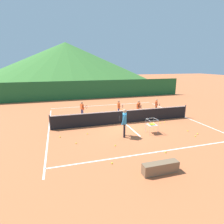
{
  "coord_description": "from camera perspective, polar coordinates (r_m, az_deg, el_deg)",
  "views": [
    {
      "loc": [
        -4.54,
        -11.95,
        4.19
      ],
      "look_at": [
        -0.88,
        0.31,
        0.83
      ],
      "focal_mm": 29.23,
      "sensor_mm": 36.0,
      "label": 1
    }
  ],
  "objects": [
    {
      "name": "line_baseline_far",
      "position": [
        19.24,
        -2.57,
        2.12
      ],
      "size": [
        10.61,
        0.08,
        0.01
      ],
      "primitive_type": "cube",
      "color": "white",
      "rests_on": "ground"
    },
    {
      "name": "ground_plane",
      "position": [
        13.45,
        3.98,
        -3.48
      ],
      "size": [
        120.0,
        120.0,
        0.0
      ],
      "primitive_type": "plane",
      "color": "#BC6038"
    },
    {
      "name": "line_service_center",
      "position": [
        13.45,
        3.98,
        -3.47
      ],
      "size": [
        0.08,
        5.38,
        0.01
      ],
      "primitive_type": "cube",
      "color": "white",
      "rests_on": "ground"
    },
    {
      "name": "tennis_ball_6",
      "position": [
        11.29,
        -15.93,
        -7.5
      ],
      "size": [
        0.07,
        0.07,
        0.07
      ],
      "primitive_type": "sphere",
      "color": "yellow",
      "rests_on": "ground"
    },
    {
      "name": "hill_0",
      "position": [
        59.27,
        -14.18,
        15.34
      ],
      "size": [
        49.06,
        49.06,
        10.58
      ],
      "primitive_type": "cone",
      "color": "#38702D",
      "rests_on": "ground"
    },
    {
      "name": "student_0",
      "position": [
        15.26,
        -9.3,
        1.38
      ],
      "size": [
        0.55,
        0.5,
        1.2
      ],
      "color": "navy",
      "rests_on": "ground"
    },
    {
      "name": "windscreen_fence",
      "position": [
        23.06,
        -5.15,
        7.03
      ],
      "size": [
        23.33,
        0.08,
        2.27
      ],
      "primitive_type": "cube",
      "color": "#1E5B2D",
      "rests_on": "ground"
    },
    {
      "name": "line_sideline_west",
      "position": [
        12.69,
        -19.18,
        -5.43
      ],
      "size": [
        0.08,
        11.01,
        0.01
      ],
      "primitive_type": "cube",
      "color": "white",
      "rests_on": "ground"
    },
    {
      "name": "tennis_net",
      "position": [
        13.31,
        4.02,
        -1.44
      ],
      "size": [
        10.46,
        0.08,
        1.05
      ],
      "color": "#333338",
      "rests_on": "ground"
    },
    {
      "name": "student_3",
      "position": [
        16.6,
        13.74,
        2.29
      ],
      "size": [
        0.42,
        0.68,
        1.23
      ],
      "color": "black",
      "rests_on": "ground"
    },
    {
      "name": "tennis_ball_3",
      "position": [
        10.24,
        -11.14,
        -9.55
      ],
      "size": [
        0.07,
        0.07,
        0.07
      ],
      "primitive_type": "sphere",
      "color": "yellow",
      "rests_on": "ground"
    },
    {
      "name": "student_1",
      "position": [
        15.37,
        2.15,
        1.77
      ],
      "size": [
        0.41,
        0.65,
        1.25
      ],
      "color": "navy",
      "rests_on": "ground"
    },
    {
      "name": "instructor",
      "position": [
        10.71,
        3.89,
        -2.6
      ],
      "size": [
        0.49,
        0.84,
        1.69
      ],
      "color": "black",
      "rests_on": "ground"
    },
    {
      "name": "tennis_ball_9",
      "position": [
        11.43,
        -7.71,
        -6.75
      ],
      "size": [
        0.07,
        0.07,
        0.07
      ],
      "primitive_type": "sphere",
      "color": "yellow",
      "rests_on": "ground"
    },
    {
      "name": "tennis_ball_0",
      "position": [
        12.48,
        25.19,
        -6.22
      ],
      "size": [
        0.07,
        0.07,
        0.07
      ],
      "primitive_type": "sphere",
      "color": "yellow",
      "rests_on": "ground"
    },
    {
      "name": "courtside_bench",
      "position": [
        7.77,
        14.9,
        -16.5
      ],
      "size": [
        1.5,
        0.36,
        0.46
      ],
      "primitive_type": "cube",
      "color": "brown",
      "rests_on": "ground"
    },
    {
      "name": "tennis_ball_7",
      "position": [
        13.87,
        14.82,
        -3.24
      ],
      "size": [
        0.07,
        0.07,
        0.07
      ],
      "primitive_type": "sphere",
      "color": "yellow",
      "rests_on": "ground"
    },
    {
      "name": "ball_cart",
      "position": [
        11.62,
        12.37,
        -3.76
      ],
      "size": [
        0.58,
        0.58,
        0.9
      ],
      "color": "#B7B7BC",
      "rests_on": "ground"
    },
    {
      "name": "tennis_ball_10",
      "position": [
        9.79,
        1.02,
        -10.43
      ],
      "size": [
        0.07,
        0.07,
        0.07
      ],
      "primitive_type": "sphere",
      "color": "yellow",
      "rests_on": "ground"
    },
    {
      "name": "line_sideline_east",
      "position": [
        16.04,
        22.03,
        -1.53
      ],
      "size": [
        0.08,
        11.01,
        0.01
      ],
      "primitive_type": "cube",
      "color": "white",
      "rests_on": "ground"
    },
    {
      "name": "tennis_ball_2",
      "position": [
        9.47,
        16.44,
        -11.98
      ],
      "size": [
        0.07,
        0.07,
        0.07
      ],
      "primitive_type": "sphere",
      "color": "yellow",
      "rests_on": "ground"
    },
    {
      "name": "tennis_ball_4",
      "position": [
        12.8,
        22.61,
        -5.42
      ],
      "size": [
        0.07,
        0.07,
        0.07
      ],
      "primitive_type": "sphere",
      "color": "yellow",
      "rests_on": "ground"
    },
    {
      "name": "line_baseline_near",
      "position": [
        9.5,
        14.25,
        -11.96
      ],
      "size": [
        10.61,
        0.08,
        0.01
      ],
      "primitive_type": "cube",
      "color": "white",
      "rests_on": "ground"
    },
    {
      "name": "tennis_ball_1",
      "position": [
        14.11,
        16.12,
        -3.03
      ],
      "size": [
        0.07,
        0.07,
        0.07
      ],
      "primitive_type": "sphere",
      "color": "yellow",
      "rests_on": "ground"
    },
    {
      "name": "tennis_ball_5",
      "position": [
        8.21,
        0.01,
        -15.72
      ],
      "size": [
        0.07,
        0.07,
        0.07
      ],
      "primitive_type": "sphere",
      "color": "yellow",
      "rests_on": "ground"
    },
    {
      "name": "student_2",
      "position": [
        15.2,
        8.32,
        1.64
      ],
      "size": [
        0.49,
        0.69,
        1.32
      ],
      "color": "silver",
      "rests_on": "ground"
    },
    {
      "name": "tennis_ball_8",
      "position": [
        12.04,
        24.64,
        -6.89
      ],
      "size": [
        0.07,
        0.07,
        0.07
      ],
      "primitive_type": "sphere",
      "color": "yellow",
      "rests_on": "ground"
    }
  ]
}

